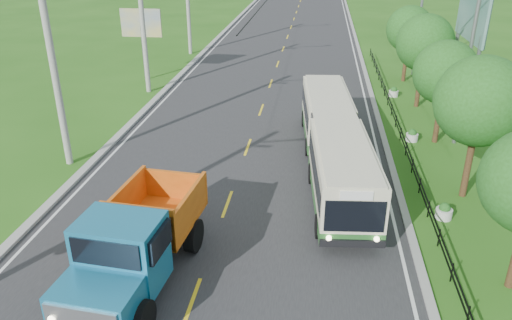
% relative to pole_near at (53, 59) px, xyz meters
% --- Properties ---
extents(ground, '(240.00, 240.00, 0.00)m').
position_rel_pole_near_xyz_m(ground, '(8.26, -9.00, -5.09)').
color(ground, '#265915').
rests_on(ground, ground).
extents(road, '(14.00, 120.00, 0.02)m').
position_rel_pole_near_xyz_m(road, '(8.26, 11.00, -5.08)').
color(road, '#28282B').
rests_on(road, ground).
extents(curb_left, '(0.40, 120.00, 0.15)m').
position_rel_pole_near_xyz_m(curb_left, '(1.06, 11.00, -5.02)').
color(curb_left, '#9E9E99').
rests_on(curb_left, ground).
extents(curb_right, '(0.30, 120.00, 0.10)m').
position_rel_pole_near_xyz_m(curb_right, '(15.41, 11.00, -5.04)').
color(curb_right, '#9E9E99').
rests_on(curb_right, ground).
extents(edge_line_left, '(0.12, 120.00, 0.00)m').
position_rel_pole_near_xyz_m(edge_line_left, '(1.61, 11.00, -5.07)').
color(edge_line_left, silver).
rests_on(edge_line_left, road).
extents(edge_line_right, '(0.12, 120.00, 0.00)m').
position_rel_pole_near_xyz_m(edge_line_right, '(14.91, 11.00, -5.07)').
color(edge_line_right, silver).
rests_on(edge_line_right, road).
extents(centre_dash, '(0.12, 2.20, 0.00)m').
position_rel_pole_near_xyz_m(centre_dash, '(8.26, -9.00, -5.07)').
color(centre_dash, yellow).
rests_on(centre_dash, road).
extents(railing_right, '(0.04, 40.00, 0.60)m').
position_rel_pole_near_xyz_m(railing_right, '(16.26, 5.00, -4.79)').
color(railing_right, black).
rests_on(railing_right, ground).
extents(pole_near, '(3.51, 0.32, 10.00)m').
position_rel_pole_near_xyz_m(pole_near, '(0.00, 0.00, 0.00)').
color(pole_near, gray).
rests_on(pole_near, ground).
extents(pole_mid, '(3.51, 0.32, 10.00)m').
position_rel_pole_near_xyz_m(pole_mid, '(0.00, 12.00, 0.00)').
color(pole_mid, gray).
rests_on(pole_mid, ground).
extents(tree_third, '(3.60, 3.62, 6.00)m').
position_rel_pole_near_xyz_m(tree_third, '(18.12, -0.86, -1.11)').
color(tree_third, '#382314').
rests_on(tree_third, ground).
extents(tree_fourth, '(3.24, 3.31, 5.40)m').
position_rel_pole_near_xyz_m(tree_fourth, '(18.12, 5.14, -1.51)').
color(tree_fourth, '#382314').
rests_on(tree_fourth, ground).
extents(tree_fifth, '(3.48, 3.52, 5.80)m').
position_rel_pole_near_xyz_m(tree_fifth, '(18.12, 11.14, -1.24)').
color(tree_fifth, '#382314').
rests_on(tree_fifth, ground).
extents(tree_back, '(3.30, 3.36, 5.50)m').
position_rel_pole_near_xyz_m(tree_back, '(18.12, 17.14, -1.44)').
color(tree_back, '#382314').
rests_on(tree_back, ground).
extents(streetlight_mid, '(3.02, 0.20, 9.07)m').
position_rel_pole_near_xyz_m(streetlight_mid, '(18.90, 5.00, -0.19)').
color(streetlight_mid, slate).
rests_on(streetlight_mid, ground).
extents(streetlight_far, '(3.02, 0.20, 9.07)m').
position_rel_pole_near_xyz_m(streetlight_far, '(18.90, 19.00, -0.19)').
color(streetlight_far, slate).
rests_on(streetlight_far, ground).
extents(planter_near, '(0.64, 0.64, 0.67)m').
position_rel_pole_near_xyz_m(planter_near, '(16.86, -3.00, -4.81)').
color(planter_near, silver).
rests_on(planter_near, ground).
extents(planter_mid, '(0.64, 0.64, 0.67)m').
position_rel_pole_near_xyz_m(planter_mid, '(16.86, 5.00, -4.81)').
color(planter_mid, silver).
rests_on(planter_mid, ground).
extents(planter_far, '(0.64, 0.64, 0.67)m').
position_rel_pole_near_xyz_m(planter_far, '(16.86, 13.00, -4.81)').
color(planter_far, silver).
rests_on(planter_far, ground).
extents(billboard_left, '(3.00, 0.20, 5.20)m').
position_rel_pole_near_xyz_m(billboard_left, '(-1.24, 15.00, -1.23)').
color(billboard_left, slate).
rests_on(billboard_left, ground).
extents(billboard_right, '(0.24, 6.00, 7.30)m').
position_rel_pole_near_xyz_m(billboard_right, '(20.56, 11.00, 0.25)').
color(billboard_right, slate).
rests_on(billboard_right, ground).
extents(bus, '(3.39, 13.98, 2.67)m').
position_rel_pole_near_xyz_m(bus, '(12.56, 0.74, -3.49)').
color(bus, '#276127').
rests_on(bus, ground).
extents(dump_truck, '(3.13, 6.85, 2.79)m').
position_rel_pole_near_xyz_m(dump_truck, '(6.37, -8.20, -3.51)').
color(dump_truck, '#17668C').
rests_on(dump_truck, ground).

